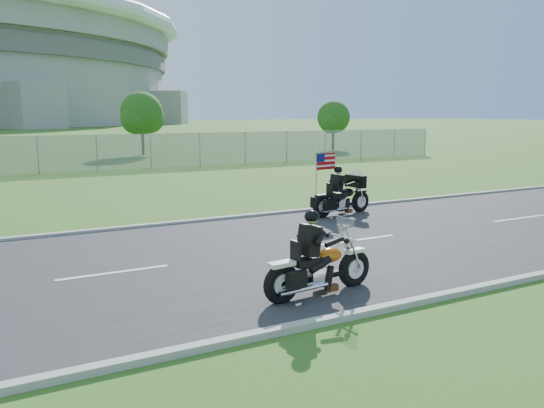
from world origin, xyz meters
TOP-DOWN VIEW (x-y plane):
  - ground at (0.00, 0.00)m, footprint 420.00×420.00m
  - road at (0.00, 0.00)m, footprint 120.00×8.00m
  - curb_north at (0.00, 4.05)m, footprint 120.00×0.18m
  - curb_south at (0.00, -4.05)m, footprint 120.00×0.18m
  - tree_fence_near at (6.04, 30.04)m, footprint 3.52×3.28m
  - tree_fence_far at (22.04, 28.03)m, footprint 3.08×2.87m
  - motorcycle_lead at (0.96, -2.92)m, footprint 2.33×0.72m
  - motorcycle_follow at (5.58, 3.01)m, footprint 2.35×0.90m

SIDE VIEW (x-z plane):
  - ground at x=0.00m, z-range 0.00..0.00m
  - road at x=0.00m, z-range 0.00..0.04m
  - curb_north at x=0.00m, z-range -0.01..0.11m
  - curb_south at x=0.00m, z-range -0.01..0.11m
  - motorcycle_lead at x=0.96m, z-range -0.29..1.28m
  - motorcycle_follow at x=5.58m, z-range -0.44..1.52m
  - tree_fence_far at x=22.04m, z-range 0.54..4.74m
  - tree_fence_near at x=6.04m, z-range 0.60..5.35m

